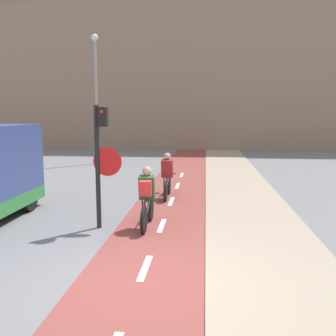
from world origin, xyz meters
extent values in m
plane|color=slate|center=(0.00, 0.00, 0.00)|extent=(120.00, 120.00, 0.00)
cube|color=brown|center=(0.00, 0.00, 0.01)|extent=(2.09, 60.00, 0.02)
cube|color=white|center=(0.00, 0.50, 0.02)|extent=(0.12, 1.10, 0.00)
cube|color=white|center=(0.00, 3.00, 0.02)|extent=(0.12, 1.10, 0.00)
cube|color=white|center=(0.00, 5.50, 0.02)|extent=(0.12, 1.10, 0.00)
cube|color=white|center=(0.00, 8.00, 0.02)|extent=(0.12, 1.10, 0.00)
cube|color=white|center=(0.00, 10.50, 0.02)|extent=(0.12, 1.10, 0.00)
cube|color=gray|center=(2.25, 0.00, 0.03)|extent=(2.40, 60.00, 0.05)
cube|color=#89705B|center=(0.00, 24.48, 5.51)|extent=(60.00, 5.00, 11.01)
cube|color=#473D38|center=(0.00, 24.48, 11.26)|extent=(60.00, 5.20, 0.50)
cylinder|color=black|center=(-1.47, 2.75, 1.44)|extent=(0.11, 0.11, 2.88)
cube|color=black|center=(-1.31, 2.75, 2.61)|extent=(0.20, 0.20, 0.44)
sphere|color=red|center=(-1.31, 2.64, 2.72)|extent=(0.09, 0.09, 0.09)
cone|color=red|center=(-1.23, 2.75, 1.58)|extent=(0.67, 0.01, 0.67)
cone|color=silver|center=(-1.23, 2.75, 1.58)|extent=(0.60, 0.02, 0.60)
cylinder|color=gray|center=(-4.76, 13.97, 3.23)|extent=(0.14, 0.14, 6.47)
sphere|color=silver|center=(-4.76, 13.97, 6.57)|extent=(0.36, 0.36, 0.36)
cylinder|color=black|center=(-0.33, 2.40, 0.32)|extent=(0.07, 0.64, 0.64)
cylinder|color=black|center=(-0.33, 3.45, 0.32)|extent=(0.07, 0.64, 0.64)
cylinder|color=black|center=(-0.33, 3.12, 0.48)|extent=(0.04, 0.67, 0.40)
cylinder|color=black|center=(-0.33, 2.64, 0.50)|extent=(0.04, 0.35, 0.42)
cylinder|color=black|center=(-0.33, 2.97, 0.68)|extent=(0.04, 0.97, 0.07)
cylinder|color=black|center=(-0.33, 2.60, 0.31)|extent=(0.04, 0.40, 0.05)
cylinder|color=black|center=(-0.33, 3.45, 0.72)|extent=(0.46, 0.03, 0.03)
cube|color=#235B33|center=(-0.33, 2.85, 0.98)|extent=(0.36, 0.31, 0.59)
sphere|color=tan|center=(-0.33, 2.89, 1.36)|extent=(0.22, 0.22, 0.22)
cylinder|color=#232328|center=(-0.43, 2.81, 0.55)|extent=(0.04, 0.07, 0.40)
cylinder|color=#232328|center=(-0.23, 2.81, 0.55)|extent=(0.04, 0.07, 0.40)
cube|color=red|center=(-0.33, 2.67, 1.00)|extent=(0.28, 0.23, 0.39)
cylinder|color=black|center=(-0.18, 5.56, 0.31)|extent=(0.07, 0.63, 0.63)
cylinder|color=black|center=(-0.18, 6.61, 0.31)|extent=(0.07, 0.63, 0.63)
cylinder|color=black|center=(-0.18, 6.28, 0.48)|extent=(0.04, 0.66, 0.39)
cylinder|color=black|center=(-0.18, 5.80, 0.49)|extent=(0.04, 0.34, 0.41)
cylinder|color=black|center=(-0.18, 6.12, 0.67)|extent=(0.04, 0.96, 0.07)
cylinder|color=black|center=(-0.18, 5.76, 0.31)|extent=(0.04, 0.40, 0.05)
cylinder|color=black|center=(-0.18, 6.61, 0.71)|extent=(0.46, 0.03, 0.03)
cube|color=maroon|center=(-0.18, 6.01, 0.97)|extent=(0.36, 0.31, 0.59)
sphere|color=tan|center=(-0.18, 6.05, 1.35)|extent=(0.22, 0.22, 0.22)
cylinder|color=#232328|center=(-0.28, 5.97, 0.54)|extent=(0.04, 0.07, 0.39)
cylinder|color=#232328|center=(-0.08, 5.97, 0.54)|extent=(0.04, 0.07, 0.39)
cube|color=black|center=(-4.71, 4.82, 1.69)|extent=(1.79, 0.04, 0.70)
cylinder|color=black|center=(-3.82, 4.05, 0.35)|extent=(0.18, 0.70, 0.70)
camera|label=1|loc=(1.02, -5.63, 2.68)|focal=40.00mm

